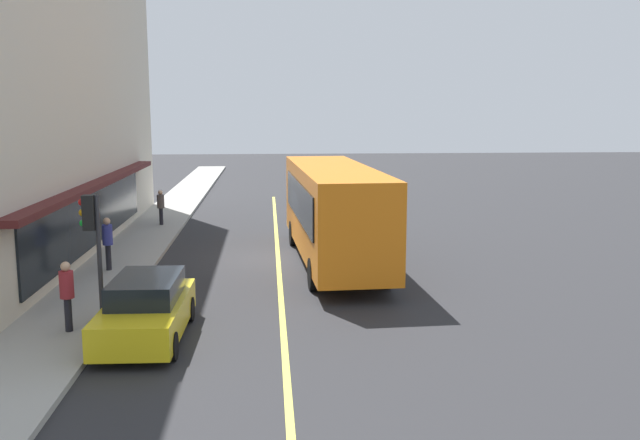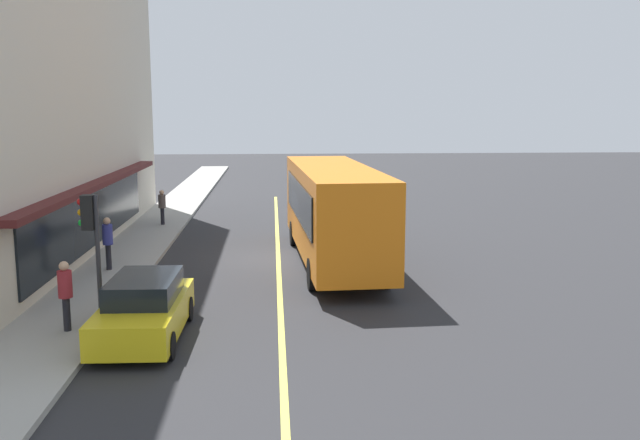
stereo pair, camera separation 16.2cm
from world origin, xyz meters
name	(u,v)px [view 2 (the right image)]	position (x,y,z in m)	size (l,w,h in m)	color
ground	(278,258)	(0.00, 0.00, 0.00)	(120.00, 120.00, 0.00)	#28282B
sidewalk	(126,258)	(0.00, 5.60, 0.07)	(80.00, 2.52, 0.15)	#9E9B93
lane_centre_stripe	(278,258)	(0.00, 0.00, 0.00)	(36.00, 0.16, 0.01)	#D8D14C
bus	(333,209)	(-1.04, -1.98, 1.99)	(11.24, 3.06, 3.50)	orange
traffic_light	(90,226)	(-7.40, 4.86, 2.53)	(0.30, 0.52, 3.20)	#2D2D33
car_yellow	(144,309)	(-8.87, 3.30, 0.74)	(4.34, 1.94, 1.52)	yellow
pedestrian_waiting	(65,289)	(-8.57, 5.23, 1.19)	(0.34, 0.34, 1.74)	black
pedestrian_near_storefront	(162,204)	(7.01, 5.35, 1.12)	(0.34, 0.34, 1.63)	black
pedestrian_at_corner	(108,238)	(-2.09, 5.73, 1.23)	(0.34, 0.34, 1.78)	black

